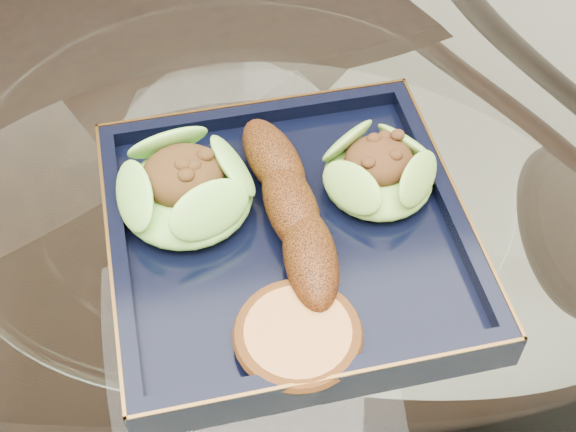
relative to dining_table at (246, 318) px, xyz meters
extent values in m
cylinder|color=white|center=(0.00, 0.00, 0.16)|extent=(1.10, 1.10, 0.01)
torus|color=black|center=(0.00, 0.00, 0.16)|extent=(1.13, 1.13, 0.02)
cylinder|color=black|center=(0.28, 0.28, -0.22)|extent=(0.04, 0.04, 0.75)
cylinder|color=black|center=(-0.28, 0.28, -0.22)|extent=(0.04, 0.04, 0.75)
cube|color=black|center=(-0.03, 0.47, -0.14)|extent=(0.51, 0.51, 0.04)
cylinder|color=black|center=(-0.15, 0.25, -0.38)|extent=(0.03, 0.03, 0.44)
cylinder|color=black|center=(0.19, 0.35, -0.38)|extent=(0.03, 0.03, 0.44)
cylinder|color=black|center=(-0.25, 0.58, -0.38)|extent=(0.03, 0.03, 0.44)
cylinder|color=black|center=(0.09, 0.68, -0.38)|extent=(0.03, 0.03, 0.44)
cube|color=black|center=(0.03, -0.05, 0.17)|extent=(0.27, 0.27, 0.02)
ellipsoid|color=#5BAC32|center=(-0.04, -0.01, 0.20)|extent=(0.12, 0.12, 0.04)
ellipsoid|color=olive|center=(0.11, -0.02, 0.20)|extent=(0.11, 0.11, 0.03)
ellipsoid|color=#552609|center=(0.04, -0.04, 0.20)|extent=(0.05, 0.19, 0.03)
cylinder|color=#CA8B43|center=(0.02, -0.14, 0.19)|extent=(0.10, 0.10, 0.01)
camera|label=1|loc=(-0.04, -0.42, 0.66)|focal=50.00mm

